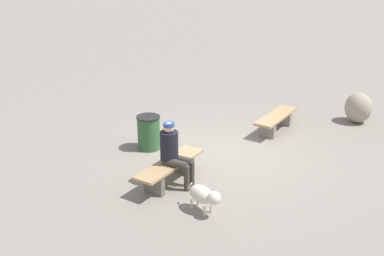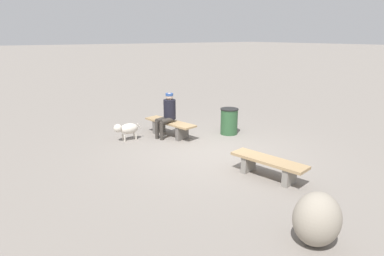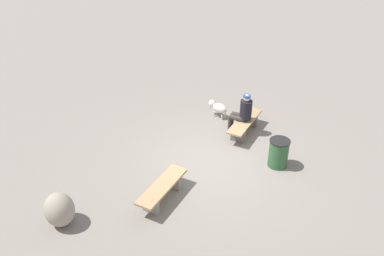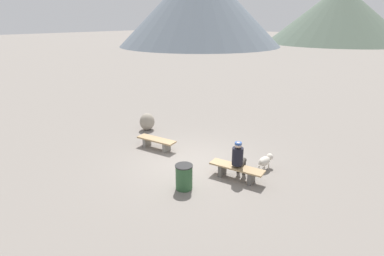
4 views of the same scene
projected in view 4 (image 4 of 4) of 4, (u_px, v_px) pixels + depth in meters
The scene contains 9 objects.
ground at pixel (192, 164), 11.08m from camera, with size 210.00×210.00×0.06m, color gray.
bench_left at pixel (156, 142), 12.22m from camera, with size 1.70×0.75×0.42m.
bench_right at pixel (237, 170), 9.91m from camera, with size 1.83×0.79×0.45m.
seated_person at pixel (238, 157), 9.83m from camera, with size 0.46×0.68×1.29m.
dog at pixel (265, 160), 10.53m from camera, with size 0.34×0.80×0.51m.
trash_bin at pixel (184, 177), 9.32m from camera, with size 0.54×0.54×0.78m.
boulder at pixel (147, 122), 14.28m from camera, with size 0.64×0.71×0.80m, color gray.
distant_peak_2 at pixel (200, 4), 56.37m from camera, with size 30.04×30.04×14.57m, color slate.
distant_peak_3 at pixel (339, 14), 62.22m from camera, with size 27.81×27.81×11.32m, color #566656.
Camera 4 is at (6.75, -7.36, 4.93)m, focal length 28.79 mm.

